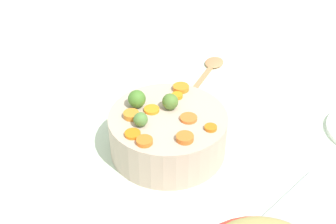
{
  "coord_description": "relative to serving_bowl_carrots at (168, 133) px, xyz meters",
  "views": [
    {
      "loc": [
        -0.72,
        -0.25,
        0.68
      ],
      "look_at": [
        0.01,
        -0.05,
        0.13
      ],
      "focal_mm": 47.15,
      "sensor_mm": 36.0,
      "label": 1
    }
  ],
  "objects": [
    {
      "name": "carrot_slice_0",
      "position": [
        -0.03,
        0.07,
        0.05
      ],
      "size": [
        0.04,
        0.04,
        0.01
      ],
      "primitive_type": "cylinder",
      "rotation": [
        0.0,
        0.0,
        3.36
      ],
      "color": "orange",
      "rests_on": "serving_bowl_carrots"
    },
    {
      "name": "carrot_slice_6",
      "position": [
        0.11,
        -0.0,
        0.05
      ],
      "size": [
        0.05,
        0.05,
        0.01
      ],
      "primitive_type": "cylinder",
      "rotation": [
        0.0,
        0.0,
        3.73
      ],
      "color": "orange",
      "rests_on": "serving_bowl_carrots"
    },
    {
      "name": "carrot_slice_5",
      "position": [
        -0.0,
        -0.05,
        0.05
      ],
      "size": [
        0.05,
        0.05,
        0.01
      ],
      "primitive_type": "cylinder",
      "rotation": [
        0.0,
        0.0,
        0.47
      ],
      "color": "orange",
      "rests_on": "serving_bowl_carrots"
    },
    {
      "name": "carrot_slice_1",
      "position": [
        -0.08,
        0.05,
        0.05
      ],
      "size": [
        0.05,
        0.05,
        0.01
      ],
      "primitive_type": "cylinder",
      "rotation": [
        0.0,
        0.0,
        2.3
      ],
      "color": "orange",
      "rests_on": "serving_bowl_carrots"
    },
    {
      "name": "brussels_sprout_2",
      "position": [
        0.02,
        0.08,
        0.07
      ],
      "size": [
        0.04,
        0.04,
        0.04
      ],
      "primitive_type": "sphere",
      "color": "#4A7C2D",
      "rests_on": "serving_bowl_carrots"
    },
    {
      "name": "carrot_slice_3",
      "position": [
        -0.1,
        0.02,
        0.05
      ],
      "size": [
        0.04,
        0.04,
        0.01
      ],
      "primitive_type": "cylinder",
      "rotation": [
        0.0,
        0.0,
        2.71
      ],
      "color": "orange",
      "rests_on": "serving_bowl_carrots"
    },
    {
      "name": "carrot_slice_2",
      "position": [
        0.01,
        0.04,
        0.05
      ],
      "size": [
        0.04,
        0.04,
        0.01
      ],
      "primitive_type": "cylinder",
      "rotation": [
        0.0,
        0.0,
        3.44
      ],
      "color": "orange",
      "rests_on": "serving_bowl_carrots"
    },
    {
      "name": "brussels_sprout_0",
      "position": [
        0.03,
        0.0,
        0.07
      ],
      "size": [
        0.04,
        0.04,
        0.04
      ],
      "primitive_type": "sphere",
      "color": "#547A32",
      "rests_on": "serving_bowl_carrots"
    },
    {
      "name": "dish_towel",
      "position": [
        -0.1,
        -0.32,
        -0.04
      ],
      "size": [
        0.21,
        0.19,
        0.01
      ],
      "primitive_type": "cube",
      "rotation": [
        0.0,
        0.0,
        -0.52
      ],
      "color": "#A3A5B7",
      "rests_on": "tabletop"
    },
    {
      "name": "tabletop",
      "position": [
        -0.01,
        0.05,
        -0.06
      ],
      "size": [
        2.4,
        2.4,
        0.02
      ],
      "primitive_type": "cube",
      "color": "silver",
      "rests_on": "ground"
    },
    {
      "name": "brussels_sprout_1",
      "position": [
        -0.05,
        0.05,
        0.06
      ],
      "size": [
        0.03,
        0.03,
        0.03
      ],
      "primitive_type": "sphere",
      "color": "#53813D",
      "rests_on": "serving_bowl_carrots"
    },
    {
      "name": "carrot_slice_7",
      "position": [
        -0.07,
        -0.05,
        0.05
      ],
      "size": [
        0.04,
        0.04,
        0.01
      ],
      "primitive_type": "cylinder",
      "rotation": [
        0.0,
        0.0,
        0.23
      ],
      "color": "orange",
      "rests_on": "serving_bowl_carrots"
    },
    {
      "name": "carrot_slice_4",
      "position": [
        -0.02,
        -0.1,
        0.05
      ],
      "size": [
        0.03,
        0.03,
        0.01
      ],
      "primitive_type": "cylinder",
      "rotation": [
        0.0,
        0.0,
        3.09
      ],
      "color": "orange",
      "rests_on": "serving_bowl_carrots"
    },
    {
      "name": "carrot_slice_8",
      "position": [
        0.07,
        -0.0,
        0.05
      ],
      "size": [
        0.03,
        0.03,
        0.01
      ],
      "primitive_type": "cylinder",
      "rotation": [
        0.0,
        0.0,
        4.29
      ],
      "color": "orange",
      "rests_on": "serving_bowl_carrots"
    },
    {
      "name": "serving_bowl_carrots",
      "position": [
        0.0,
        0.0,
        0.0
      ],
      "size": [
        0.26,
        0.26,
        0.1
      ],
      "primitive_type": "cylinder",
      "color": "#C1A796",
      "rests_on": "tabletop"
    },
    {
      "name": "wooden_spoon",
      "position": [
        0.36,
        -0.02,
        -0.04
      ],
      "size": [
        0.28,
        0.08,
        0.01
      ],
      "color": "tan",
      "rests_on": "tabletop"
    }
  ]
}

